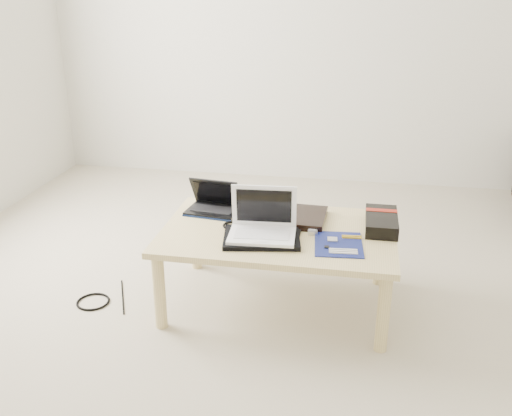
% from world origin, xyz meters
% --- Properties ---
extents(ground, '(4.00, 4.00, 0.00)m').
position_xyz_m(ground, '(0.00, 0.00, 0.00)').
color(ground, '#B7AD95').
rests_on(ground, ground).
extents(coffee_table, '(1.10, 0.70, 0.40)m').
position_xyz_m(coffee_table, '(0.07, 0.04, 0.35)').
color(coffee_table, '#D4BF80').
rests_on(coffee_table, ground).
extents(book, '(0.34, 0.28, 0.03)m').
position_xyz_m(book, '(0.12, 0.19, 0.42)').
color(book, black).
rests_on(book, coffee_table).
extents(netbook, '(0.28, 0.22, 0.17)m').
position_xyz_m(netbook, '(-0.29, 0.22, 0.44)').
color(netbook, black).
rests_on(netbook, coffee_table).
extents(tablet, '(0.26, 0.20, 0.01)m').
position_xyz_m(tablet, '(0.05, 0.07, 0.41)').
color(tablet, black).
rests_on(tablet, coffee_table).
extents(remote, '(0.06, 0.20, 0.02)m').
position_xyz_m(remote, '(0.23, 0.11, 0.41)').
color(remote, '#B0B0B4').
rests_on(remote, coffee_table).
extents(neoprene_sleeve, '(0.38, 0.31, 0.02)m').
position_xyz_m(neoprene_sleeve, '(0.01, -0.07, 0.41)').
color(neoprene_sleeve, black).
rests_on(neoprene_sleeve, coffee_table).
extents(white_laptop, '(0.31, 0.23, 0.22)m').
position_xyz_m(white_laptop, '(0.01, -0.05, 0.46)').
color(white_laptop, white).
rests_on(white_laptop, neoprene_sleeve).
extents(motherboard, '(0.23, 0.28, 0.01)m').
position_xyz_m(motherboard, '(0.36, -0.06, 0.40)').
color(motherboard, '#0D1357').
rests_on(motherboard, coffee_table).
extents(gpu_box, '(0.15, 0.30, 0.07)m').
position_xyz_m(gpu_box, '(0.55, 0.16, 0.43)').
color(gpu_box, black).
rests_on(gpu_box, coffee_table).
extents(cable_coil, '(0.11, 0.11, 0.01)m').
position_xyz_m(cable_coil, '(-0.15, 0.05, 0.41)').
color(cable_coil, black).
rests_on(cable_coil, coffee_table).
extents(floor_cable_coil, '(0.17, 0.17, 0.01)m').
position_xyz_m(floor_cable_coil, '(-0.84, -0.12, 0.01)').
color(floor_cable_coil, black).
rests_on(floor_cable_coil, ground).
extents(floor_cable_trail, '(0.15, 0.31, 0.01)m').
position_xyz_m(floor_cable_trail, '(-0.71, -0.04, 0.00)').
color(floor_cable_trail, black).
rests_on(floor_cable_trail, ground).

